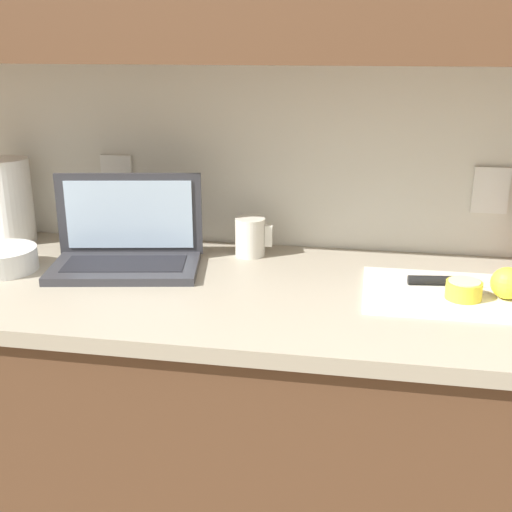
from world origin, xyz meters
The scene contains 10 objects.
wall_back centered at (0.00, 0.25, 1.56)m, with size 5.20×0.38×2.60m.
counter_unit centered at (0.02, 0.00, 0.47)m, with size 2.50×0.65×0.92m.
laptop centered at (-0.72, 0.08, 0.98)m, with size 0.40×0.28×0.23m.
cutting_board centered at (0.07, 0.02, 0.93)m, with size 0.39×0.28×0.01m, color silver.
knife centered at (0.06, 0.07, 0.94)m, with size 0.28×0.06×0.02m.
lemon_half_cut centered at (0.09, -0.01, 0.95)m, with size 0.08×0.08×0.04m.
lemon_whole_beside centered at (0.18, 0.01, 0.97)m, with size 0.07×0.07×0.07m.
measuring_cup centered at (-0.43, 0.23, 0.98)m, with size 0.10×0.08×0.10m.
bowl_white centered at (-1.02, 0.00, 0.95)m, with size 0.17×0.17×0.06m.
paper_towel_roll centered at (-1.12, 0.23, 1.04)m, with size 0.13×0.13×0.24m.
Camera 1 is at (-0.13, -1.37, 1.47)m, focal length 45.00 mm.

